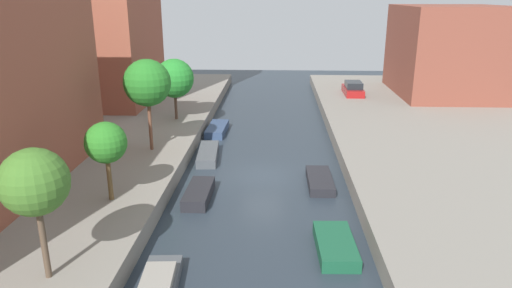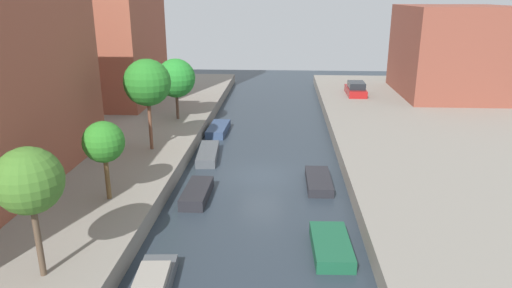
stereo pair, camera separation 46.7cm
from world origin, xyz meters
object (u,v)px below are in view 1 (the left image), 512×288
Objects in this scene: low_block_right at (449,51)px; moored_boat_right_2 at (335,245)px; street_tree_2 at (147,83)px; moored_boat_left_1 at (160,281)px; street_tree_1 at (106,143)px; moored_boat_left_4 at (217,129)px; moored_boat_left_3 at (208,154)px; moored_boat_left_2 at (199,193)px; moored_boat_right_3 at (320,181)px; street_tree_0 at (34,183)px; street_tree_3 at (174,78)px; parked_car at (353,89)px.

low_block_right is 33.60m from moored_boat_right_2.
moored_boat_left_1 is (3.79, -13.65, -5.10)m from street_tree_2.
street_tree_1 is 0.67× the size of street_tree_2.
low_block_right is 3.77× the size of moored_boat_left_1.
moored_boat_left_4 is (-0.40, 20.97, -0.00)m from moored_boat_left_1.
moored_boat_left_3 is at bearing 68.77° from street_tree_1.
moored_boat_right_3 is at bearing 18.45° from moored_boat_left_2.
street_tree_0 reaches higher than street_tree_1.
moored_boat_left_1 reaches higher than moored_boat_left_4.
low_block_right reaches higher than moored_boat_left_4.
street_tree_2 is 6.32m from moored_boat_left_3.
street_tree_2 reaches higher than moored_boat_left_3.
street_tree_3 is at bearing 90.00° from street_tree_1.
moored_boat_left_4 is at bearing 91.18° from moored_boat_left_3.
moored_boat_left_2 reaches higher than moored_boat_right_2.
street_tree_1 reaches higher than moored_boat_left_1.
parked_car is 1.30× the size of moored_boat_left_1.
moored_boat_left_3 is at bearing 149.03° from moored_boat_right_3.
street_tree_1 is 7.83m from moored_boat_left_1.
moored_boat_left_2 is at bearing 66.48° from street_tree_0.
low_block_right reaches higher than moored_boat_left_2.
moored_boat_left_4 is (3.39, -0.52, -4.03)m from street_tree_3.
street_tree_2 reaches higher than street_tree_3.
street_tree_2 is 1.66× the size of moored_boat_right_2.
street_tree_2 is 1.82× the size of moored_boat_left_1.
low_block_right is 39.66m from moored_boat_left_1.
parked_car is 1.19× the size of moored_boat_right_2.
moored_boat_right_3 is (6.83, 2.28, -0.06)m from moored_boat_left_2.
moored_boat_right_2 is (6.86, -5.21, -0.03)m from moored_boat_left_2.
street_tree_0 reaches higher than moored_boat_left_4.
low_block_right is 2.77× the size of moored_boat_left_3.
street_tree_3 is 1.20× the size of moored_boat_left_4.
street_tree_0 is at bearing -90.00° from street_tree_3.
parked_car is 16.72m from moored_boat_left_4.
street_tree_1 is at bearing -90.00° from street_tree_2.
low_block_right is 3.08× the size of street_tree_1.
low_block_right is at bearing 64.01° from moored_boat_right_2.
street_tree_3 is at bearing 171.23° from moored_boat_left_4.
moored_boat_left_1 is at bearing -123.29° from low_block_right.
street_tree_0 is 12.32m from moored_boat_right_2.
low_block_right reaches higher than moored_boat_right_2.
moored_boat_left_1 reaches higher than moored_boat_right_2.
low_block_right is at bearing 53.06° from street_tree_0.
parked_car is at bearing 64.13° from street_tree_0.
moored_boat_right_3 is (10.79, 11.38, -4.42)m from street_tree_0.
low_block_right is 31.84m from street_tree_2.
low_block_right is at bearing 5.49° from parked_car.
moored_boat_right_2 is (10.83, 3.90, -4.39)m from street_tree_0.
moored_boat_left_4 is 1.15× the size of moored_boat_right_2.
moored_boat_right_2 is at bearing -44.46° from street_tree_2.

